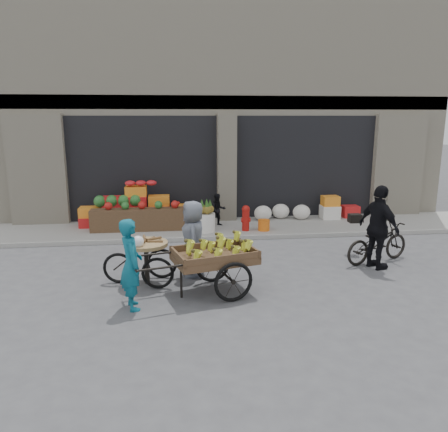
{
  "coord_description": "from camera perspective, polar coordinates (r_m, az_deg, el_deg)",
  "views": [
    {
      "loc": [
        -1.63,
        -7.96,
        3.19
      ],
      "look_at": [
        -0.54,
        1.14,
        1.1
      ],
      "focal_mm": 35.0,
      "sensor_mm": 36.0,
      "label": 1
    }
  ],
  "objects": [
    {
      "name": "fruit_display",
      "position": [
        12.62,
        -10.56,
        1.12
      ],
      "size": [
        3.1,
        1.12,
        1.24
      ],
      "color": "red",
      "rests_on": "sidewalk"
    },
    {
      "name": "vendor_grey",
      "position": [
        8.86,
        -4.06,
        -2.97
      ],
      "size": [
        0.51,
        0.77,
        1.56
      ],
      "primitive_type": "imported",
      "rotation": [
        0.0,
        0.0,
        -1.55
      ],
      "color": "slate",
      "rests_on": "ground"
    },
    {
      "name": "vendor_woman",
      "position": [
        7.5,
        -12.03,
        -6.18
      ],
      "size": [
        0.51,
        0.65,
        1.56
      ],
      "primitive_type": "imported",
      "rotation": [
        0.0,
        0.0,
        1.84
      ],
      "color": "#0E5A6F",
      "rests_on": "ground"
    },
    {
      "name": "pineapple_bin",
      "position": [
        11.93,
        -2.4,
        -0.84
      ],
      "size": [
        0.52,
        0.52,
        0.5
      ],
      "primitive_type": "cylinder",
      "color": "silver",
      "rests_on": "sidewalk"
    },
    {
      "name": "right_bay_goods",
      "position": [
        13.64,
        11.46,
        0.82
      ],
      "size": [
        3.35,
        0.6,
        0.7
      ],
      "color": "silver",
      "rests_on": "sidewalk"
    },
    {
      "name": "orange_bucket",
      "position": [
        12.08,
        5.23,
        -1.19
      ],
      "size": [
        0.32,
        0.32,
        0.3
      ],
      "primitive_type": "cylinder",
      "color": "orange",
      "rests_on": "sidewalk"
    },
    {
      "name": "ground",
      "position": [
        8.73,
        4.48,
        -8.64
      ],
      "size": [
        80.0,
        80.0,
        0.0
      ],
      "primitive_type": "plane",
      "color": "#424244",
      "rests_on": "ground"
    },
    {
      "name": "seated_person",
      "position": [
        12.5,
        -0.8,
        0.82
      ],
      "size": [
        0.51,
        0.43,
        0.93
      ],
      "primitive_type": "imported",
      "rotation": [
        0.0,
        0.0,
        0.17
      ],
      "color": "black",
      "rests_on": "sidewalk"
    },
    {
      "name": "cyclist",
      "position": [
        9.79,
        19.56,
        -1.44
      ],
      "size": [
        0.77,
        1.14,
        1.8
      ],
      "primitive_type": "imported",
      "rotation": [
        0.0,
        0.0,
        1.91
      ],
      "color": "black",
      "rests_on": "ground"
    },
    {
      "name": "sidewalk",
      "position": [
        12.57,
        0.85,
        -1.58
      ],
      "size": [
        18.0,
        2.2,
        0.12
      ],
      "primitive_type": "cube",
      "color": "gray",
      "rests_on": "ground"
    },
    {
      "name": "tricycle_cart",
      "position": [
        8.61,
        -10.15,
        -5.12
      ],
      "size": [
        1.45,
        0.93,
        0.95
      ],
      "rotation": [
        0.0,
        0.0,
        -0.12
      ],
      "color": "#9E7F51",
      "rests_on": "ground"
    },
    {
      "name": "building",
      "position": [
        16.08,
        -1.04,
        13.49
      ],
      "size": [
        14.0,
        6.45,
        7.0
      ],
      "color": "beige",
      "rests_on": "ground"
    },
    {
      "name": "bicycle",
      "position": [
        10.33,
        19.4,
        -3.28
      ],
      "size": [
        1.82,
        1.14,
        0.9
      ],
      "primitive_type": "imported",
      "rotation": [
        0.0,
        0.0,
        1.91
      ],
      "color": "black",
      "rests_on": "ground"
    },
    {
      "name": "banana_cart",
      "position": [
        7.97,
        -1.63,
        -5.0
      ],
      "size": [
        2.63,
        1.57,
        1.03
      ],
      "rotation": [
        0.0,
        0.0,
        0.26
      ],
      "color": "brown",
      "rests_on": "ground"
    },
    {
      "name": "fire_hydrant",
      "position": [
        11.98,
        2.86,
        -0.13
      ],
      "size": [
        0.22,
        0.22,
        0.71
      ],
      "color": "#A5140F",
      "rests_on": "sidewalk"
    }
  ]
}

